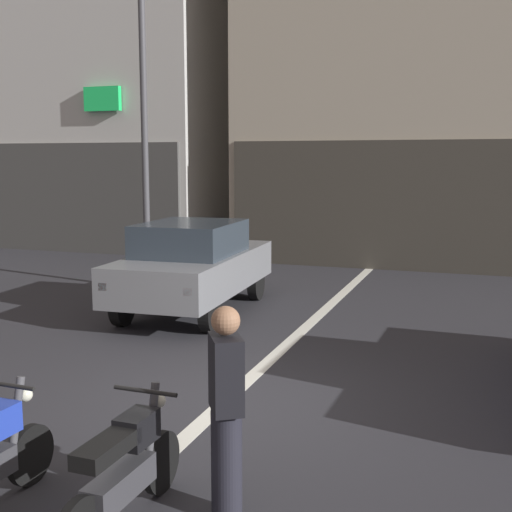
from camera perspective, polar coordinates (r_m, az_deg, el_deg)
name	(u,v)px	position (r m, az deg, el deg)	size (l,w,h in m)	color
ground_plane	(223,403)	(7.72, -2.86, -12.53)	(120.00, 120.00, 0.00)	#2B2B30
lane_centre_line	(337,299)	(13.25, 6.96, -3.66)	(0.20, 18.00, 0.01)	silver
car_grey_crossing_near	(194,264)	(11.93, -5.39, -0.67)	(1.96, 4.18, 1.64)	black
street_lamp	(143,91)	(14.11, -9.64, 13.82)	(0.36, 0.36, 6.77)	#47474C
motorcycle_black_row_left_mid	(124,469)	(5.29, -11.24, -17.52)	(0.55, 1.67, 0.98)	black
person_by_motorcycles	(226,411)	(5.17, -2.57, -13.17)	(0.38, 0.42, 1.67)	#23232D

